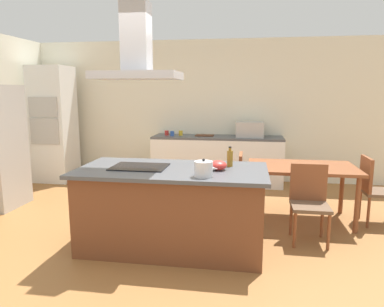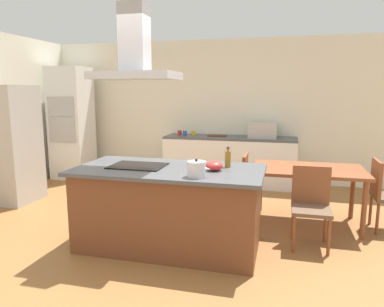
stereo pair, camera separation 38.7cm
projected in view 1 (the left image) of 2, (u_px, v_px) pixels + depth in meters
ground at (193, 205)px, 5.47m from camera, size 16.00×16.00×0.00m
wall_back at (207, 111)px, 6.94m from camera, size 7.20×0.10×2.70m
kitchen_island at (172, 208)px, 3.93m from camera, size 2.05×1.04×0.90m
cooktop at (140, 167)px, 3.91m from camera, size 0.60×0.44×0.01m
tea_kettle at (204, 169)px, 3.47m from camera, size 0.24×0.18×0.18m
olive_oil_bottle at (230, 158)px, 3.94m from camera, size 0.07×0.07×0.22m
mixing_bowl at (218, 165)px, 3.76m from camera, size 0.19×0.19×0.10m
back_counter at (217, 160)px, 6.69m from camera, size 2.42×0.62×0.90m
countertop_microwave at (250, 129)px, 6.50m from camera, size 0.50×0.38×0.28m
coffee_mug_red at (167, 133)px, 6.78m from camera, size 0.08×0.08×0.09m
coffee_mug_blue at (172, 133)px, 6.69m from camera, size 0.08×0.08×0.09m
coffee_mug_yellow at (181, 133)px, 6.77m from camera, size 0.08×0.08×0.09m
cutting_board at (205, 135)px, 6.70m from camera, size 0.34×0.24×0.02m
wall_oven_stack at (54, 124)px, 6.84m from camera, size 0.70×0.66×2.20m
dining_table at (302, 172)px, 4.73m from camera, size 1.40×0.90×0.75m
chair_facing_island at (309, 198)px, 4.11m from camera, size 0.42×0.42×0.89m
chair_at_left_end at (233, 181)px, 4.90m from camera, size 0.42×0.42×0.89m
chair_at_right_end at (374, 186)px, 4.62m from camera, size 0.42×0.42×0.89m
range_hood at (137, 55)px, 3.70m from camera, size 0.90×0.55×0.78m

